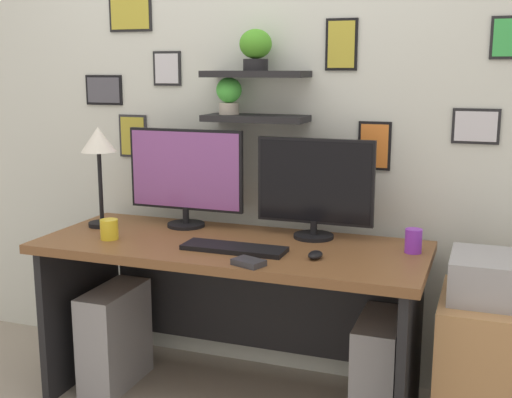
{
  "coord_description": "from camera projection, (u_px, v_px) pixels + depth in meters",
  "views": [
    {
      "loc": [
        1.04,
        -2.54,
        1.5
      ],
      "look_at": [
        0.1,
        0.05,
        0.94
      ],
      "focal_mm": 45.64,
      "sensor_mm": 36.0,
      "label": 1
    }
  ],
  "objects": [
    {
      "name": "back_wall_assembly",
      "position": [
        264.0,
        99.0,
        3.12
      ],
      "size": [
        4.4,
        0.24,
        2.7
      ],
      "color": "silver",
      "rests_on": "ground"
    },
    {
      "name": "desk",
      "position": [
        236.0,
        285.0,
        2.92
      ],
      "size": [
        1.69,
        0.68,
        0.75
      ],
      "color": "brown",
      "rests_on": "ground"
    },
    {
      "name": "monitor_left",
      "position": [
        186.0,
        174.0,
        3.09
      ],
      "size": [
        0.58,
        0.18,
        0.47
      ],
      "color": "black",
      "rests_on": "desk"
    },
    {
      "name": "monitor_right",
      "position": [
        315.0,
        186.0,
        2.88
      ],
      "size": [
        0.53,
        0.18,
        0.45
      ],
      "color": "black",
      "rests_on": "desk"
    },
    {
      "name": "keyboard",
      "position": [
        234.0,
        248.0,
        2.71
      ],
      "size": [
        0.44,
        0.14,
        0.02
      ],
      "primitive_type": "cube",
      "color": "black",
      "rests_on": "desk"
    },
    {
      "name": "computer_mouse",
      "position": [
        315.0,
        255.0,
        2.6
      ],
      "size": [
        0.06,
        0.09,
        0.03
      ],
      "primitive_type": "ellipsoid",
      "color": "black",
      "rests_on": "desk"
    },
    {
      "name": "desk_lamp",
      "position": [
        99.0,
        149.0,
        3.06
      ],
      "size": [
        0.17,
        0.17,
        0.48
      ],
      "color": "black",
      "rests_on": "desk"
    },
    {
      "name": "coffee_mug",
      "position": [
        109.0,
        229.0,
        2.89
      ],
      "size": [
        0.08,
        0.08,
        0.09
      ],
      "primitive_type": "cylinder",
      "color": "yellow",
      "rests_on": "desk"
    },
    {
      "name": "pen_cup",
      "position": [
        413.0,
        241.0,
        2.68
      ],
      "size": [
        0.07,
        0.07,
        0.1
      ],
      "primitive_type": "cylinder",
      "color": "purple",
      "rests_on": "desk"
    },
    {
      "name": "scissors_tray",
      "position": [
        249.0,
        262.0,
        2.51
      ],
      "size": [
        0.14,
        0.12,
        0.02
      ],
      "primitive_type": "cube",
      "rotation": [
        0.0,
        0.0,
        -0.35
      ],
      "color": "#2D2D33",
      "rests_on": "desk"
    },
    {
      "name": "drawer_cabinet",
      "position": [
        494.0,
        372.0,
        2.59
      ],
      "size": [
        0.44,
        0.5,
        0.61
      ],
      "primitive_type": "cube",
      "color": "tan",
      "rests_on": "ground"
    },
    {
      "name": "printer",
      "position": [
        501.0,
        278.0,
        2.51
      ],
      "size": [
        0.38,
        0.34,
        0.17
      ],
      "primitive_type": "cube",
      "color": "#9E9EA3",
      "rests_on": "drawer_cabinet"
    },
    {
      "name": "computer_tower_left",
      "position": [
        115.0,
        337.0,
        3.1
      ],
      "size": [
        0.18,
        0.4,
        0.48
      ],
      "primitive_type": "cube",
      "color": "#99999E",
      "rests_on": "ground"
    },
    {
      "name": "computer_tower_right",
      "position": [
        379.0,
        369.0,
        2.79
      ],
      "size": [
        0.18,
        0.4,
        0.46
      ],
      "primitive_type": "cube",
      "color": "#99999E",
      "rests_on": "ground"
    }
  ]
}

